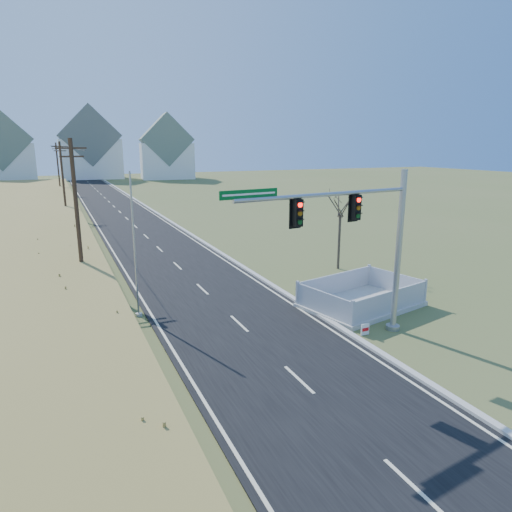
{
  "coord_description": "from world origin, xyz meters",
  "views": [
    {
      "loc": [
        -7.74,
        -15.48,
        8.59
      ],
      "look_at": [
        0.88,
        3.94,
        3.4
      ],
      "focal_mm": 32.0,
      "sensor_mm": 36.0,
      "label": 1
    }
  ],
  "objects_px": {
    "traffic_signal_mast": "(370,239)",
    "open_sign": "(365,329)",
    "flagpole": "(135,261)",
    "fence_enclosure": "(361,302)",
    "bare_tree": "(341,202)"
  },
  "relations": [
    {
      "from": "traffic_signal_mast",
      "to": "open_sign",
      "type": "height_order",
      "value": "traffic_signal_mast"
    },
    {
      "from": "open_sign",
      "to": "flagpole",
      "type": "bearing_deg",
      "value": 142.77
    },
    {
      "from": "fence_enclosure",
      "to": "bare_tree",
      "type": "relative_size",
      "value": 1.17
    },
    {
      "from": "fence_enclosure",
      "to": "open_sign",
      "type": "xyz_separation_m",
      "value": [
        -2.2,
        -3.28,
        0.01
      ]
    },
    {
      "from": "fence_enclosure",
      "to": "open_sign",
      "type": "height_order",
      "value": "fence_enclosure"
    },
    {
      "from": "open_sign",
      "to": "bare_tree",
      "type": "distance_m",
      "value": 12.54
    },
    {
      "from": "traffic_signal_mast",
      "to": "fence_enclosure",
      "type": "relative_size",
      "value": 1.36
    },
    {
      "from": "open_sign",
      "to": "flagpole",
      "type": "xyz_separation_m",
      "value": [
        -9.16,
        6.74,
        2.65
      ]
    },
    {
      "from": "flagpole",
      "to": "bare_tree",
      "type": "bearing_deg",
      "value": 13.92
    },
    {
      "from": "traffic_signal_mast",
      "to": "bare_tree",
      "type": "height_order",
      "value": "traffic_signal_mast"
    },
    {
      "from": "traffic_signal_mast",
      "to": "bare_tree",
      "type": "xyz_separation_m",
      "value": [
        5.7,
        10.59,
        0.15
      ]
    },
    {
      "from": "traffic_signal_mast",
      "to": "bare_tree",
      "type": "distance_m",
      "value": 12.03
    },
    {
      "from": "traffic_signal_mast",
      "to": "open_sign",
      "type": "bearing_deg",
      "value": 37.12
    },
    {
      "from": "fence_enclosure",
      "to": "flagpole",
      "type": "xyz_separation_m",
      "value": [
        -11.35,
        3.47,
        2.66
      ]
    },
    {
      "from": "fence_enclosure",
      "to": "bare_tree",
      "type": "bearing_deg",
      "value": 52.55
    }
  ]
}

